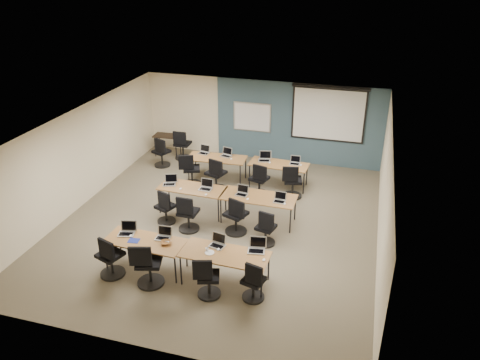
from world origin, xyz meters
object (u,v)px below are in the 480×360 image
(training_table_back_left, at_px, (217,159))
(task_chair_10, at_px, (259,182))
(training_table_front_right, at_px, (225,255))
(spare_chair_a, at_px, (182,147))
(task_chair_7, at_px, (266,231))
(laptop_10, at_px, (265,158))
(laptop_0, at_px, (127,231))
(task_chair_8, at_px, (191,172))
(whiteboard, at_px, (252,117))
(laptop_5, at_px, (206,187))
(task_chair_0, at_px, (110,260))
(laptop_4, at_px, (170,182))
(task_chair_9, at_px, (216,177))
(utility_table, at_px, (167,138))
(task_chair_1, at_px, (148,268))
(task_chair_11, at_px, (292,184))
(task_chair_3, at_px, (253,284))
(laptop_8, at_px, (204,151))
(task_chair_2, at_px, (207,280))
(task_chair_4, at_px, (165,210))
(training_table_back_right, at_px, (279,165))
(task_chair_6, at_px, (236,218))
(laptop_2, at_px, (218,243))
(laptop_11, at_px, (295,162))
(laptop_6, at_px, (242,192))
(laptop_7, at_px, (280,199))
(projector_screen, at_px, (329,111))
(laptop_9, at_px, (227,154))
(laptop_1, at_px, (164,235))
(training_table_mid_right, at_px, (258,198))
(spare_chair_b, at_px, (162,155))
(training_table_mid_left, at_px, (192,189))
(training_table_front_left, at_px, (145,242))
(laptop_3, at_px, (257,247))

(training_table_back_left, distance_m, task_chair_10, 1.67)
(training_table_front_right, xyz_separation_m, spare_chair_a, (-3.42, 5.97, -0.26))
(task_chair_7, height_order, laptop_10, laptop_10)
(laptop_0, bearing_deg, laptop_10, 53.88)
(training_table_back_left, distance_m, task_chair_8, 0.92)
(whiteboard, distance_m, laptop_5, 4.11)
(task_chair_0, bearing_deg, laptop_4, 108.59)
(task_chair_9, xyz_separation_m, utility_table, (-2.46, 2.06, 0.22))
(whiteboard, relative_size, task_chair_8, 1.24)
(task_chair_1, distance_m, task_chair_11, 5.24)
(task_chair_3, relative_size, laptop_8, 2.88)
(task_chair_2, bearing_deg, task_chair_4, 113.21)
(training_table_back_right, distance_m, task_chair_6, 2.95)
(laptop_2, bearing_deg, laptop_11, 91.23)
(whiteboard, distance_m, task_chair_0, 7.41)
(task_chair_3, distance_m, laptop_6, 3.26)
(laptop_2, bearing_deg, laptop_7, 80.42)
(laptop_0, relative_size, task_chair_11, 0.34)
(projector_screen, distance_m, laptop_9, 3.51)
(task_chair_4, height_order, task_chair_6, task_chair_6)
(laptop_1, distance_m, spare_chair_a, 6.09)
(training_table_mid_right, relative_size, spare_chair_b, 1.93)
(whiteboard, relative_size, task_chair_2, 1.32)
(laptop_6, bearing_deg, task_chair_10, 91.79)
(training_table_mid_left, xyz_separation_m, task_chair_9, (0.20, 1.39, -0.25))
(training_table_front_left, xyz_separation_m, laptop_8, (-0.44, 5.02, 0.11))
(task_chair_6, xyz_separation_m, spare_chair_b, (-3.51, 3.28, -0.01))
(task_chair_0, bearing_deg, utility_table, 122.54)
(task_chair_0, distance_m, laptop_6, 3.78)
(task_chair_9, relative_size, spare_chair_b, 1.03)
(whiteboard, relative_size, laptop_10, 3.57)
(laptop_9, height_order, laptop_10, laptop_10)
(training_table_back_right, bearing_deg, training_table_back_left, -175.19)
(spare_chair_b, bearing_deg, task_chair_2, -34.83)
(laptop_3, height_order, laptop_8, laptop_3)
(task_chair_6, height_order, laptop_11, task_chair_6)
(laptop_3, bearing_deg, laptop_6, 102.67)
(training_table_mid_left, distance_m, task_chair_2, 3.58)
(training_table_front_left, xyz_separation_m, laptop_5, (0.44, 2.72, 0.11))
(training_table_back_left, xyz_separation_m, laptop_5, (0.39, -2.07, 0.11))
(laptop_7, bearing_deg, training_table_mid_right, 173.38)
(laptop_7, bearing_deg, task_chair_6, -143.91)
(laptop_6, relative_size, laptop_8, 0.93)
(task_chair_10, xyz_separation_m, spare_chair_a, (-3.16, 1.87, 0.01))
(laptop_7, relative_size, task_chair_10, 0.30)
(laptop_7, bearing_deg, task_chair_11, 91.56)
(laptop_2, relative_size, spare_chair_b, 0.32)
(laptop_6, height_order, laptop_8, laptop_8)
(laptop_1, relative_size, laptop_3, 0.89)
(task_chair_3, bearing_deg, laptop_5, 139.50)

